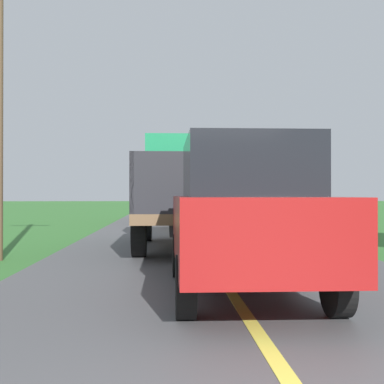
# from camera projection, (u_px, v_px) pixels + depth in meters

# --- Properties ---
(banana_truck_near) EXTENTS (2.38, 5.82, 2.80)m
(banana_truck_near) POSITION_uv_depth(u_px,v_px,m) (187.00, 189.00, 12.29)
(banana_truck_near) COLOR #2D2D30
(banana_truck_near) RESTS_ON road_surface
(banana_truck_far) EXTENTS (2.38, 5.81, 2.80)m
(banana_truck_far) POSITION_uv_depth(u_px,v_px,m) (185.00, 191.00, 23.58)
(banana_truck_far) COLOR #2D2D30
(banana_truck_far) RESTS_ON road_surface
(following_car) EXTENTS (1.74, 4.10, 1.92)m
(following_car) POSITION_uv_depth(u_px,v_px,m) (243.00, 215.00, 6.18)
(following_car) COLOR maroon
(following_car) RESTS_ON road_surface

